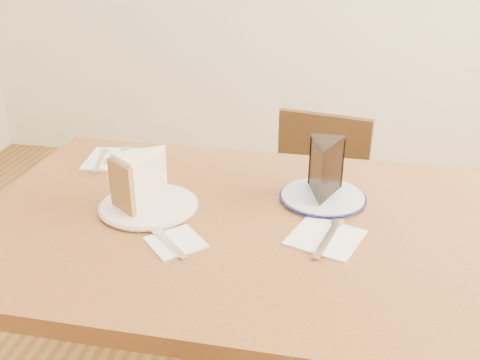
# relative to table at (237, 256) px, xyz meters

# --- Properties ---
(table) EXTENTS (1.20, 0.80, 0.75)m
(table) POSITION_rel_table_xyz_m (0.00, 0.00, 0.00)
(table) COLOR #553117
(table) RESTS_ON ground
(chair_far) EXTENTS (0.45, 0.45, 0.77)m
(chair_far) POSITION_rel_table_xyz_m (0.13, 0.61, -0.22)
(chair_far) COLOR #301D0E
(chair_far) RESTS_ON ground
(plate_cream) EXTENTS (0.22, 0.22, 0.01)m
(plate_cream) POSITION_rel_table_xyz_m (-0.21, 0.01, 0.10)
(plate_cream) COLOR white
(plate_cream) RESTS_ON table
(plate_navy) EXTENTS (0.20, 0.20, 0.01)m
(plate_navy) POSITION_rel_table_xyz_m (0.18, 0.13, 0.10)
(plate_navy) COLOR silver
(plate_navy) RESTS_ON table
(carrot_cake) EXTENTS (0.14, 0.14, 0.11)m
(carrot_cake) POSITION_rel_table_xyz_m (-0.22, 0.02, 0.17)
(carrot_cake) COLOR beige
(carrot_cake) RESTS_ON plate_cream
(chocolate_cake) EXTENTS (0.09, 0.12, 0.12)m
(chocolate_cake) POSITION_rel_table_xyz_m (0.18, 0.13, 0.17)
(chocolate_cake) COLOR black
(chocolate_cake) RESTS_ON plate_navy
(napkin_cream) EXTENTS (0.15, 0.15, 0.00)m
(napkin_cream) POSITION_rel_table_xyz_m (-0.10, -0.13, 0.10)
(napkin_cream) COLOR white
(napkin_cream) RESTS_ON table
(napkin_navy) EXTENTS (0.17, 0.17, 0.00)m
(napkin_navy) POSITION_rel_table_xyz_m (0.20, -0.04, 0.10)
(napkin_navy) COLOR white
(napkin_navy) RESTS_ON table
(napkin_spare) EXTENTS (0.18, 0.18, 0.00)m
(napkin_spare) POSITION_rel_table_xyz_m (-0.40, 0.26, 0.10)
(napkin_spare) COLOR white
(napkin_spare) RESTS_ON table
(fork_cream) EXTENTS (0.11, 0.11, 0.00)m
(fork_cream) POSITION_rel_table_xyz_m (-0.11, -0.14, 0.10)
(fork_cream) COLOR silver
(fork_cream) RESTS_ON napkin_cream
(knife_navy) EXTENTS (0.06, 0.17, 0.00)m
(knife_navy) POSITION_rel_table_xyz_m (0.21, -0.05, 0.10)
(knife_navy) COLOR silver
(knife_navy) RESTS_ON napkin_navy
(fork_spare) EXTENTS (0.03, 0.14, 0.00)m
(fork_spare) POSITION_rel_table_xyz_m (-0.41, 0.28, 0.10)
(fork_spare) COLOR silver
(fork_spare) RESTS_ON napkin_spare
(knife_spare) EXTENTS (0.06, 0.16, 0.00)m
(knife_spare) POSITION_rel_table_xyz_m (-0.44, 0.23, 0.10)
(knife_spare) COLOR white
(knife_spare) RESTS_ON napkin_spare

